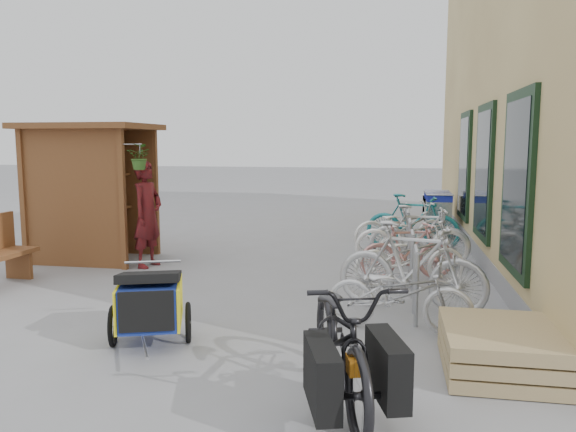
% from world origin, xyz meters
% --- Properties ---
extents(ground, '(80.00, 80.00, 0.00)m').
position_xyz_m(ground, '(0.00, 0.00, 0.00)').
color(ground, gray).
extents(kiosk, '(2.49, 1.65, 2.40)m').
position_xyz_m(kiosk, '(-3.28, 2.47, 1.55)').
color(kiosk, brown).
rests_on(kiosk, ground).
extents(bike_rack, '(0.05, 5.35, 0.86)m').
position_xyz_m(bike_rack, '(2.30, 2.40, 0.52)').
color(bike_rack, '#A5A8AD').
rests_on(bike_rack, ground).
extents(pallet_stack, '(1.00, 1.20, 0.40)m').
position_xyz_m(pallet_stack, '(3.00, -1.40, 0.21)').
color(pallet_stack, tan).
rests_on(pallet_stack, ground).
extents(shopping_carts, '(0.56, 1.88, 1.00)m').
position_xyz_m(shopping_carts, '(3.00, 6.45, 0.58)').
color(shopping_carts, silver).
rests_on(shopping_carts, ground).
extents(child_trailer, '(0.91, 1.41, 0.82)m').
position_xyz_m(child_trailer, '(-0.44, -1.29, 0.45)').
color(child_trailer, '#1B3698').
rests_on(child_trailer, ground).
extents(cargo_bike, '(1.26, 2.16, 1.08)m').
position_xyz_m(cargo_bike, '(1.64, -2.26, 0.53)').
color(cargo_bike, black).
rests_on(cargo_bike, ground).
extents(person_kiosk, '(0.54, 0.72, 1.78)m').
position_xyz_m(person_kiosk, '(-2.00, 2.12, 0.89)').
color(person_kiosk, maroon).
rests_on(person_kiosk, ground).
extents(bike_0, '(1.67, 0.80, 0.84)m').
position_xyz_m(bike_0, '(2.10, -0.44, 0.42)').
color(bike_0, silver).
rests_on(bike_0, ground).
extents(bike_1, '(1.93, 0.98, 1.12)m').
position_xyz_m(bike_1, '(2.26, 0.34, 0.56)').
color(bike_1, silver).
rests_on(bike_1, ground).
extents(bike_2, '(1.74, 1.04, 0.87)m').
position_xyz_m(bike_2, '(2.28, 1.58, 0.43)').
color(bike_2, white).
rests_on(bike_2, ground).
extents(bike_3, '(1.55, 0.84, 0.90)m').
position_xyz_m(bike_3, '(2.25, 2.01, 0.45)').
color(bike_3, tan).
rests_on(bike_3, ground).
extents(bike_4, '(1.93, 0.79, 0.99)m').
position_xyz_m(bike_4, '(2.35, 2.91, 0.49)').
color(bike_4, white).
rests_on(bike_4, ground).
extents(bike_5, '(1.73, 0.61, 1.02)m').
position_xyz_m(bike_5, '(2.48, 3.12, 0.51)').
color(bike_5, silver).
rests_on(bike_5, ground).
extents(bike_6, '(1.96, 1.23, 0.97)m').
position_xyz_m(bike_6, '(2.20, 4.12, 0.49)').
color(bike_6, white).
rests_on(bike_6, ground).
extents(bike_7, '(1.86, 0.77, 1.08)m').
position_xyz_m(bike_7, '(2.42, 4.50, 0.54)').
color(bike_7, '#1F777F').
rests_on(bike_7, ground).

